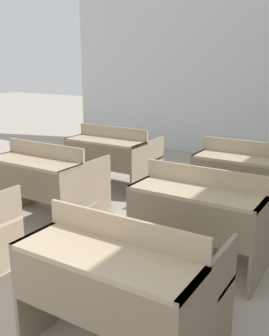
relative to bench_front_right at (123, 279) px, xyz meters
The scene contains 6 objects.
wall_back 5.24m from the bench_front_right, 98.99° to the left, with size 7.16×0.06×3.20m.
bench_front_right is the anchor object (origin of this frame).
bench_second_left 2.19m from the bench_front_right, 145.65° to the left, with size 1.06×0.81×0.84m.
bench_second_right 1.22m from the bench_front_right, 90.27° to the left, with size 1.06×0.81×0.84m.
bench_third_left 3.08m from the bench_front_right, 126.07° to the left, with size 1.06×0.81×0.84m.
bench_third_right 2.48m from the bench_front_right, 90.03° to the left, with size 1.06×0.81×0.84m.
Camera 1 is at (1.93, 0.08, 1.69)m, focal length 42.00 mm.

